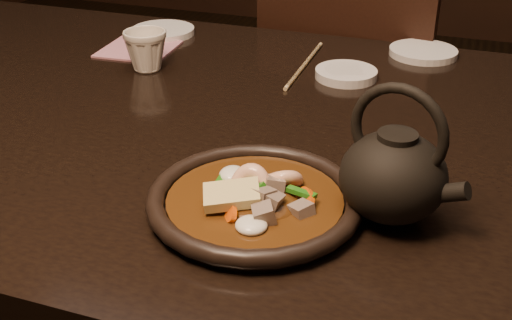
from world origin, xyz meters
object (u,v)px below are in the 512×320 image
(table, at_px, (135,145))
(chair, at_px, (351,131))
(teapot, at_px, (394,173))
(plate, at_px, (255,201))
(tea_cup, at_px, (146,49))

(table, relative_size, chair, 1.86)
(teapot, bearing_deg, table, 171.48)
(chair, relative_size, plate, 3.43)
(table, distance_m, chair, 0.68)
(table, relative_size, teapot, 9.95)
(tea_cup, bearing_deg, plate, -47.93)
(table, height_order, tea_cup, tea_cup)
(chair, xyz_separation_m, tea_cup, (-0.30, -0.45, 0.32))
(plate, relative_size, teapot, 1.56)
(chair, bearing_deg, teapot, 111.40)
(table, xyz_separation_m, chair, (0.25, 0.59, -0.20))
(chair, distance_m, plate, 0.88)
(plate, xyz_separation_m, teapot, (0.15, 0.03, 0.05))
(chair, xyz_separation_m, plate, (0.04, -0.82, 0.29))
(table, distance_m, plate, 0.38)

